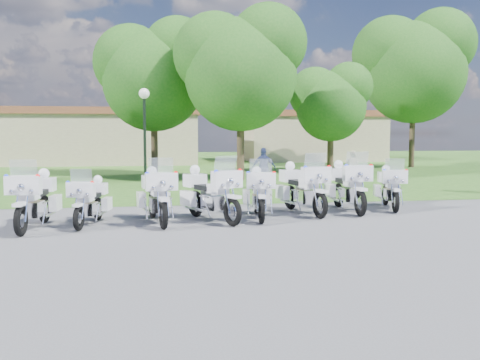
{
  "coord_description": "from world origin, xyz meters",
  "views": [
    {
      "loc": [
        -1.88,
        -13.81,
        2.28
      ],
      "look_at": [
        0.46,
        1.2,
        0.95
      ],
      "focal_mm": 40.0,
      "sensor_mm": 36.0,
      "label": 1
    }
  ],
  "objects": [
    {
      "name": "ground",
      "position": [
        0.0,
        0.0,
        0.0
      ],
      "size": [
        100.0,
        100.0,
        0.0
      ],
      "primitive_type": "plane",
      "color": "#57575C",
      "rests_on": "ground"
    },
    {
      "name": "motorcycle_4",
      "position": [
        0.83,
        0.32,
        0.68
      ],
      "size": [
        0.96,
        2.43,
        1.64
      ],
      "rotation": [
        0.0,
        0.0,
        3.03
      ],
      "color": "black",
      "rests_on": "ground"
    },
    {
      "name": "building_east",
      "position": [
        11.0,
        30.0,
        2.07
      ],
      "size": [
        11.44,
        7.28,
        4.1
      ],
      "color": "tan",
      "rests_on": "ground"
    },
    {
      "name": "tree_1",
      "position": [
        -2.05,
        15.62,
        5.61
      ],
      "size": [
        6.36,
        5.43,
        8.48
      ],
      "color": "#38281C",
      "rests_on": "ground"
    },
    {
      "name": "lamp_post",
      "position": [
        -2.37,
        8.94,
        3.13
      ],
      "size": [
        0.44,
        0.44,
        4.15
      ],
      "color": "black",
      "rests_on": "ground"
    },
    {
      "name": "motorcycle_7",
      "position": [
        5.12,
        1.47,
        0.65
      ],
      "size": [
        1.12,
        2.28,
        1.56
      ],
      "rotation": [
        0.0,
        0.0,
        2.89
      ],
      "color": "black",
      "rests_on": "ground"
    },
    {
      "name": "motorcycle_1",
      "position": [
        -3.54,
        -0.12,
        0.6
      ],
      "size": [
        0.95,
        2.13,
        1.44
      ],
      "rotation": [
        0.0,
        0.0,
        2.95
      ],
      "color": "black",
      "rests_on": "ground"
    },
    {
      "name": "building_west",
      "position": [
        -6.0,
        28.0,
        2.07
      ],
      "size": [
        14.56,
        8.32,
        4.1
      ],
      "color": "tan",
      "rests_on": "ground"
    },
    {
      "name": "tree_4",
      "position": [
        14.99,
        19.95,
        6.93
      ],
      "size": [
        7.86,
        6.7,
        10.48
      ],
      "color": "#38281C",
      "rests_on": "ground"
    },
    {
      "name": "motorcycle_3",
      "position": [
        -0.52,
        0.02,
        0.72
      ],
      "size": [
        1.52,
        2.4,
        1.73
      ],
      "rotation": [
        0.0,
        0.0,
        3.58
      ],
      "color": "black",
      "rests_on": "ground"
    },
    {
      "name": "motorcycle_6",
      "position": [
        3.65,
        1.17,
        0.74
      ],
      "size": [
        0.88,
        2.65,
        1.78
      ],
      "rotation": [
        0.0,
        0.0,
        3.13
      ],
      "color": "black",
      "rests_on": "ground"
    },
    {
      "name": "motorcycle_0",
      "position": [
        -4.79,
        -0.47,
        0.71
      ],
      "size": [
        0.94,
        2.53,
        1.7
      ],
      "rotation": [
        0.0,
        0.0,
        3.06
      ],
      "color": "black",
      "rests_on": "ground"
    },
    {
      "name": "bystander_c",
      "position": [
        2.45,
        7.65,
        0.84
      ],
      "size": [
        1.02,
        0.51,
        1.68
      ],
      "primitive_type": "imported",
      "rotation": [
        0.0,
        0.0,
        3.04
      ],
      "color": "navy",
      "rests_on": "ground"
    },
    {
      "name": "grass_lawn",
      "position": [
        0.0,
        27.0,
        0.0
      ],
      "size": [
        100.0,
        48.0,
        0.01
      ],
      "primitive_type": "cube",
      "color": "#2A5C1D",
      "rests_on": "ground"
    },
    {
      "name": "tree_3",
      "position": [
        8.2,
        16.53,
        4.24
      ],
      "size": [
        4.81,
        4.11,
        6.42
      ],
      "color": "#38281C",
      "rests_on": "ground"
    },
    {
      "name": "tree_2",
      "position": [
        2.1,
        11.9,
        5.59
      ],
      "size": [
        6.33,
        5.41,
        8.45
      ],
      "color": "#38281C",
      "rests_on": "ground"
    },
    {
      "name": "motorcycle_5",
      "position": [
        2.22,
        0.92,
        0.74
      ],
      "size": [
        1.17,
        2.59,
        1.76
      ],
      "rotation": [
        0.0,
        0.0,
        3.33
      ],
      "color": "black",
      "rests_on": "ground"
    },
    {
      "name": "motorcycle_2",
      "position": [
        -1.9,
        -0.08,
        0.71
      ],
      "size": [
        1.06,
        2.52,
        1.7
      ],
      "rotation": [
        0.0,
        0.0,
        3.29
      ],
      "color": "black",
      "rests_on": "ground"
    },
    {
      "name": "bystander_a",
      "position": [
        6.14,
        7.28,
        0.79
      ],
      "size": [
        0.69,
        0.63,
        1.57
      ],
      "primitive_type": "imported",
      "rotation": [
        0.0,
        0.0,
        2.54
      ],
      "color": "#988F67",
      "rests_on": "ground"
    }
  ]
}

